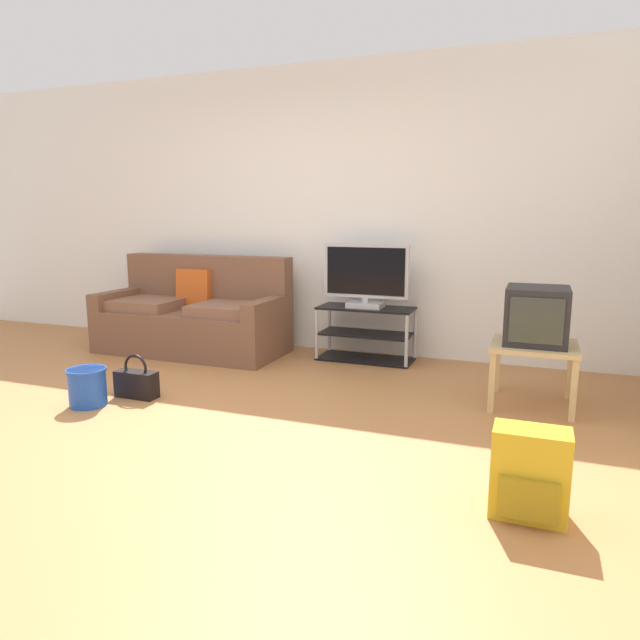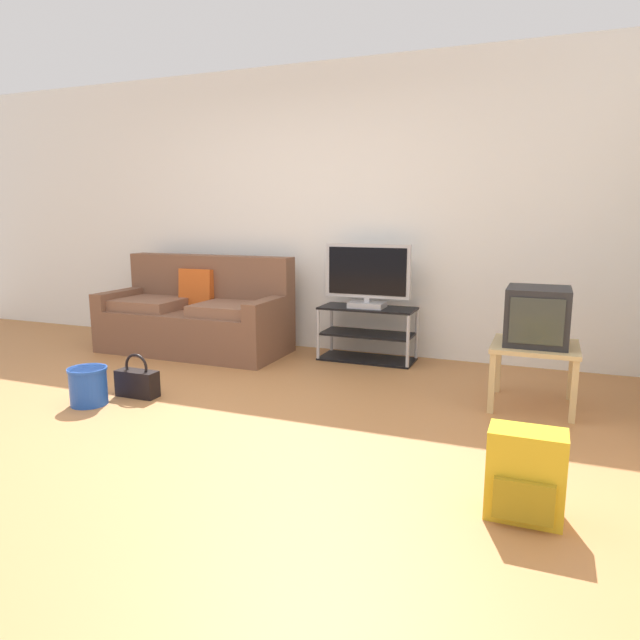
% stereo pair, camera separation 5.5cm
% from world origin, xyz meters
% --- Properties ---
extents(ground_plane, '(9.00, 9.80, 0.02)m').
position_xyz_m(ground_plane, '(0.00, 0.00, -0.01)').
color(ground_plane, '#B27542').
extents(wall_back, '(9.00, 0.10, 2.70)m').
position_xyz_m(wall_back, '(0.00, 2.45, 1.35)').
color(wall_back, white).
rests_on(wall_back, ground_plane).
extents(couch, '(1.79, 0.81, 0.92)m').
position_xyz_m(couch, '(-1.00, 1.87, 0.34)').
color(couch, brown).
rests_on(couch, ground_plane).
extents(tv_stand, '(0.86, 0.38, 0.49)m').
position_xyz_m(tv_stand, '(0.66, 2.12, 0.24)').
color(tv_stand, black).
rests_on(tv_stand, ground_plane).
extents(flat_tv, '(0.77, 0.22, 0.57)m').
position_xyz_m(flat_tv, '(0.66, 2.09, 0.77)').
color(flat_tv, '#B2B2B7').
rests_on(flat_tv, tv_stand).
extents(side_table, '(0.56, 0.56, 0.44)m').
position_xyz_m(side_table, '(2.10, 1.32, 0.38)').
color(side_table, tan).
rests_on(side_table, ground_plane).
extents(crt_tv, '(0.41, 0.45, 0.39)m').
position_xyz_m(crt_tv, '(2.10, 1.33, 0.63)').
color(crt_tv, '#232326').
rests_on(crt_tv, side_table).
extents(backpack, '(0.32, 0.26, 0.40)m').
position_xyz_m(backpack, '(2.11, -0.28, 0.20)').
color(backpack, gold).
rests_on(backpack, ground_plane).
extents(handbag, '(0.31, 0.12, 0.32)m').
position_xyz_m(handbag, '(-0.59, 0.47, 0.11)').
color(handbag, black).
rests_on(handbag, ground_plane).
extents(cleaning_bucket, '(0.27, 0.27, 0.27)m').
position_xyz_m(cleaning_bucket, '(-0.79, 0.20, 0.14)').
color(cleaning_bucket, blue).
rests_on(cleaning_bucket, ground_plane).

